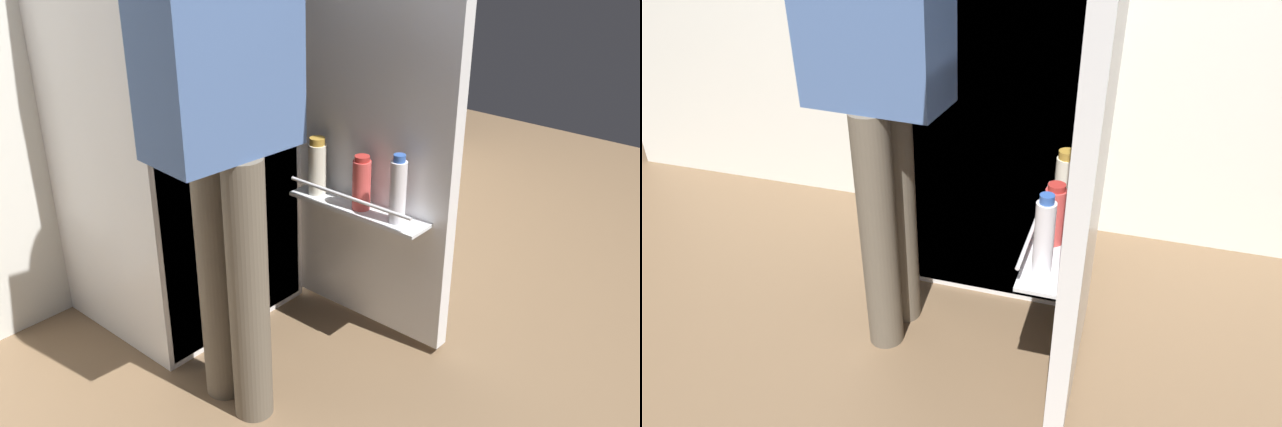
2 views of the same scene
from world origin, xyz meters
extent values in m
plane|color=brown|center=(0.00, 0.00, 0.00)|extent=(5.87, 5.87, 0.00)
cube|color=white|center=(0.00, 0.55, 0.90)|extent=(0.66, 0.61, 1.79)
cube|color=white|center=(0.00, 0.25, 0.90)|extent=(0.62, 0.01, 1.75)
cube|color=white|center=(0.00, 0.30, 1.00)|extent=(0.58, 0.09, 0.01)
cube|color=white|center=(0.36, -0.07, 0.89)|extent=(0.06, 0.63, 1.72)
cube|color=white|center=(0.27, -0.07, 0.49)|extent=(0.12, 0.53, 0.01)
cylinder|color=silver|center=(0.22, -0.07, 0.56)|extent=(0.01, 0.51, 0.01)
cylinder|color=#EDE5CC|center=(0.27, 0.12, 0.59)|extent=(0.06, 0.06, 0.18)
cylinder|color=#B78933|center=(0.27, 0.12, 0.70)|extent=(0.05, 0.05, 0.03)
cylinder|color=white|center=(0.27, -0.23, 0.61)|extent=(0.05, 0.05, 0.21)
cylinder|color=#335BB2|center=(0.27, -0.23, 0.72)|extent=(0.04, 0.04, 0.02)
cylinder|color=#DB4C47|center=(0.27, -0.08, 0.59)|extent=(0.06, 0.06, 0.17)
cylinder|color=#B22D28|center=(0.27, -0.08, 0.68)|extent=(0.05, 0.05, 0.02)
cylinder|color=#4C7F3D|center=(-0.01, 0.30, 1.05)|extent=(0.09, 0.09, 0.08)
cylinder|color=#665B4C|center=(-0.27, 0.04, 0.42)|extent=(0.12, 0.12, 0.85)
cylinder|color=#665B4C|center=(-0.28, -0.10, 0.42)|extent=(0.12, 0.12, 0.85)
cube|color=#4C6BA3|center=(-0.27, -0.03, 1.15)|extent=(0.42, 0.25, 0.60)
cylinder|color=#4C6BA3|center=(-0.26, 0.17, 1.13)|extent=(0.08, 0.08, 0.57)
camera|label=1|loc=(-1.46, -1.41, 1.53)|focal=39.91mm
camera|label=2|loc=(0.44, -1.52, 1.43)|focal=32.59mm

